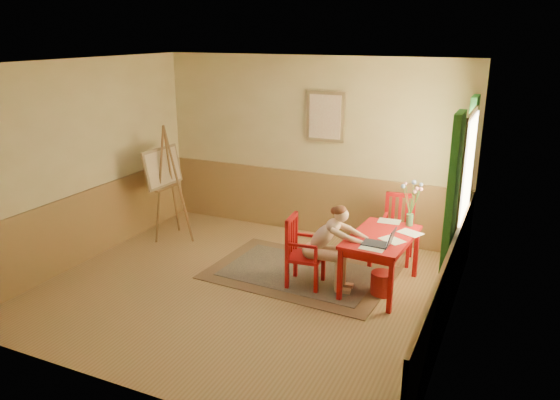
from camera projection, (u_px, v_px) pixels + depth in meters
The scene contains 14 objects.
room at pixel (242, 182), 6.49m from camera, with size 5.04×4.54×2.84m.
wainscot at pixel (271, 231), 7.45m from camera, with size 5.00×4.50×1.00m.
window at pixel (462, 187), 6.50m from camera, with size 0.12×2.01×2.20m.
wall_portrait at pixel (325, 117), 8.15m from camera, with size 0.60×0.05×0.76m.
rug at pixel (300, 273), 7.30m from camera, with size 2.48×1.72×0.02m.
table at pixel (381, 242), 6.70m from camera, with size 0.80×1.25×0.72m.
chair_left at pixel (302, 252), 6.84m from camera, with size 0.46×0.45×0.93m.
chair_back at pixel (398, 228), 7.61m from camera, with size 0.46×0.48×0.95m.
figure at pixel (328, 243), 6.69m from camera, with size 0.85×0.39×1.13m.
laptop at pixel (381, 242), 6.35m from camera, with size 0.38×0.24×0.23m.
papers at pixel (391, 235), 6.68m from camera, with size 0.67×1.21×0.00m.
vase at pixel (411, 205), 6.94m from camera, with size 0.27×0.29×0.60m.
wastebasket at pixel (382, 283), 6.68m from camera, with size 0.27×0.27×0.29m, color red.
easel at pixel (165, 172), 8.30m from camera, with size 0.61×0.80×1.80m.
Camera 1 is at (3.01, -5.49, 3.15)m, focal length 34.54 mm.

